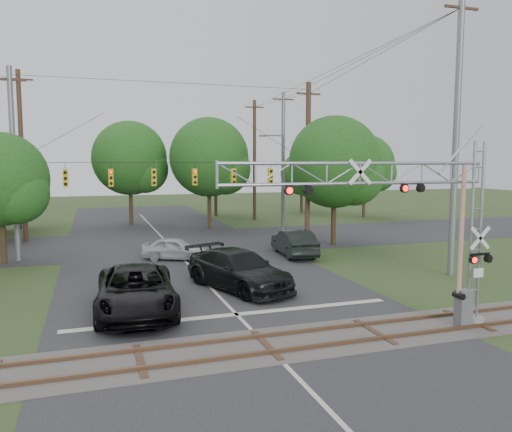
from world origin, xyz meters
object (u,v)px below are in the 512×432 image
object	(u,v)px
car_dark	(239,270)
sedan_silver	(175,249)
streetlight	(282,178)
pickup_black	(136,290)
traffic_signal_span	(188,167)
crossing_gantry	(408,215)

from	to	relation	value
car_dark	sedan_silver	bearing A→B (deg)	81.43
sedan_silver	streetlight	size ratio (longest dim) A/B	0.49
pickup_black	streetlight	distance (m)	23.31
traffic_signal_span	car_dark	size ratio (longest dim) A/B	3.09
car_dark	sedan_silver	xyz separation A→B (m)	(-1.69, 7.97, -0.22)
car_dark	sedan_silver	world-z (taller)	car_dark
traffic_signal_span	pickup_black	world-z (taller)	traffic_signal_span
crossing_gantry	traffic_signal_span	world-z (taller)	traffic_signal_span
crossing_gantry	car_dark	distance (m)	9.17
sedan_silver	streetlight	xyz separation A→B (m)	(10.19, 8.36, 3.94)
pickup_black	traffic_signal_span	bearing A→B (deg)	74.12
traffic_signal_span	car_dark	bearing A→B (deg)	-88.15
streetlight	sedan_silver	bearing A→B (deg)	-140.64
crossing_gantry	traffic_signal_span	xyz separation A→B (m)	(-4.04, 18.36, 1.47)
crossing_gantry	streetlight	xyz separation A→B (m)	(4.80, 24.08, 0.49)
sedan_silver	streetlight	bearing A→B (deg)	-23.94
crossing_gantry	car_dark	bearing A→B (deg)	115.50
traffic_signal_span	pickup_black	xyz separation A→B (m)	(-4.57, -12.98, -4.70)
crossing_gantry	sedan_silver	size ratio (longest dim) A/B	2.49
crossing_gantry	traffic_signal_span	distance (m)	18.85
traffic_signal_span	sedan_silver	size ratio (longest dim) A/B	4.80
car_dark	pickup_black	bearing A→B (deg)	-174.80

